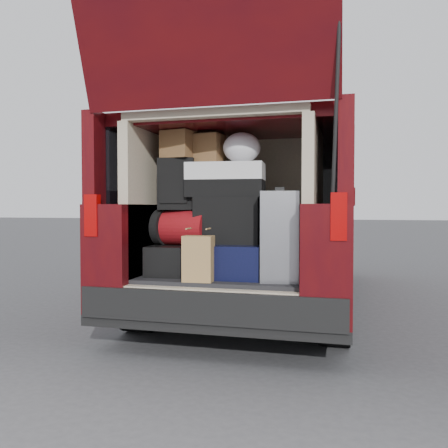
# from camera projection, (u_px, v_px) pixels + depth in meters

# --- Properties ---
(ground) EXTENTS (80.00, 80.00, 0.00)m
(ground) POSITION_uv_depth(u_px,v_px,m) (220.00, 352.00, 3.53)
(ground) COLOR #37373A
(ground) RESTS_ON ground
(minivan) EXTENTS (1.90, 5.35, 2.77)m
(minivan) POSITION_uv_depth(u_px,v_px,m) (264.00, 222.00, 5.29)
(minivan) COLOR black
(minivan) RESTS_ON ground
(load_floor) EXTENTS (1.24, 1.05, 0.55)m
(load_floor) POSITION_uv_depth(u_px,v_px,m) (229.00, 308.00, 3.79)
(load_floor) COLOR black
(load_floor) RESTS_ON ground
(black_hardshell) EXTENTS (0.46, 0.60, 0.23)m
(black_hardshell) POSITION_uv_depth(u_px,v_px,m) (180.00, 259.00, 3.78)
(black_hardshell) COLOR black
(black_hardshell) RESTS_ON load_floor
(navy_hardshell) EXTENTS (0.48, 0.58, 0.25)m
(navy_hardshell) POSITION_uv_depth(u_px,v_px,m) (235.00, 260.00, 3.63)
(navy_hardshell) COLOR black
(navy_hardshell) RESTS_ON load_floor
(silver_roller) EXTENTS (0.32, 0.46, 0.64)m
(silver_roller) POSITION_uv_depth(u_px,v_px,m) (279.00, 236.00, 3.45)
(silver_roller) COLOR silver
(silver_roller) RESTS_ON load_floor
(kraft_bag) EXTENTS (0.22, 0.14, 0.33)m
(kraft_bag) POSITION_uv_depth(u_px,v_px,m) (198.00, 259.00, 3.36)
(kraft_bag) COLOR #AB854D
(kraft_bag) RESTS_ON load_floor
(red_duffel) EXTENTS (0.47, 0.35, 0.28)m
(red_duffel) POSITION_uv_depth(u_px,v_px,m) (184.00, 227.00, 3.73)
(red_duffel) COLOR maroon
(red_duffel) RESTS_ON black_hardshell
(black_soft_case) EXTENTS (0.50, 0.31, 0.36)m
(black_soft_case) POSITION_uv_depth(u_px,v_px,m) (229.00, 220.00, 3.65)
(black_soft_case) COLOR black
(black_soft_case) RESTS_ON navy_hardshell
(backpack) EXTENTS (0.30, 0.21, 0.40)m
(backpack) POSITION_uv_depth(u_px,v_px,m) (177.00, 184.00, 3.72)
(backpack) COLOR black
(backpack) RESTS_ON red_duffel
(twotone_duffel) EXTENTS (0.61, 0.35, 0.26)m
(twotone_duffel) POSITION_uv_depth(u_px,v_px,m) (226.00, 180.00, 3.67)
(twotone_duffel) COLOR white
(twotone_duffel) RESTS_ON black_soft_case
(grocery_sack_lower) EXTENTS (0.27, 0.23, 0.21)m
(grocery_sack_lower) POSITION_uv_depth(u_px,v_px,m) (178.00, 145.00, 3.71)
(grocery_sack_lower) COLOR brown
(grocery_sack_lower) RESTS_ON backpack
(grocery_sack_upper) EXTENTS (0.26, 0.22, 0.23)m
(grocery_sack_upper) POSITION_uv_depth(u_px,v_px,m) (208.00, 149.00, 3.73)
(grocery_sack_upper) COLOR brown
(grocery_sack_upper) RESTS_ON twotone_duffel
(plastic_bag_center) EXTENTS (0.31, 0.29, 0.23)m
(plastic_bag_center) POSITION_uv_depth(u_px,v_px,m) (242.00, 148.00, 3.64)
(plastic_bag_center) COLOR white
(plastic_bag_center) RESTS_ON twotone_duffel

